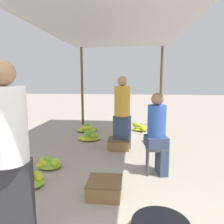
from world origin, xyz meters
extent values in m
cylinder|color=brown|center=(-1.31, 5.96, 1.30)|extent=(0.08, 0.08, 2.60)
cylinder|color=brown|center=(1.31, 5.96, 1.30)|extent=(0.08, 0.08, 2.60)
cube|color=#B2B2B7|center=(0.00, 3.13, 2.62)|extent=(3.02, 6.06, 0.04)
cube|color=#2D2D33|center=(-0.71, 0.53, 0.41)|extent=(0.43, 0.32, 0.81)
cylinder|color=white|center=(-0.71, 0.53, 1.17)|extent=(0.46, 0.46, 0.71)
sphere|color=#9E704C|center=(-0.71, 0.53, 1.64)|extent=(0.23, 0.23, 0.23)
cube|color=#4C4C4C|center=(0.82, 2.25, 0.44)|extent=(0.34, 0.34, 0.04)
cylinder|color=#4C4C4C|center=(0.68, 2.12, 0.21)|extent=(0.04, 0.04, 0.42)
cylinder|color=#4C4C4C|center=(0.96, 2.12, 0.21)|extent=(0.04, 0.04, 0.42)
cylinder|color=#4C4C4C|center=(0.68, 2.39, 0.21)|extent=(0.04, 0.04, 0.42)
cylinder|color=#4C4C4C|center=(0.96, 2.39, 0.21)|extent=(0.04, 0.04, 0.42)
cube|color=#384766|center=(0.92, 2.23, 0.23)|extent=(0.20, 0.33, 0.46)
cube|color=#384766|center=(0.82, 2.25, 0.55)|extent=(0.40, 0.40, 0.18)
cylinder|color=#3359B2|center=(0.82, 2.25, 0.90)|extent=(0.35, 0.35, 0.52)
sphere|color=#9E704C|center=(0.82, 2.25, 1.26)|extent=(0.20, 0.20, 0.20)
ellipsoid|color=yellow|center=(-1.12, 1.41, 0.07)|extent=(0.28, 0.22, 0.13)
ellipsoid|color=#86BA34|center=(-1.09, 1.59, 0.21)|extent=(0.11, 0.26, 0.12)
ellipsoid|color=#AECA2D|center=(-1.13, 1.53, 0.14)|extent=(0.32, 0.23, 0.13)
ellipsoid|color=#C4D329|center=(-1.01, 1.72, 0.10)|extent=(0.29, 0.35, 0.13)
ellipsoid|color=#89BB34|center=(-1.08, 1.60, 0.05)|extent=(0.44, 0.38, 0.10)
ellipsoid|color=#B9CE2B|center=(-0.95, 5.02, 0.14)|extent=(0.28, 0.16, 0.12)
ellipsoid|color=#CDD627|center=(-0.93, 4.85, 0.14)|extent=(0.30, 0.20, 0.11)
ellipsoid|color=#8BBC33|center=(-0.75, 5.07, 0.06)|extent=(0.24, 0.19, 0.13)
ellipsoid|color=#A2C52F|center=(-1.01, 4.82, 0.10)|extent=(0.13, 0.26, 0.12)
ellipsoid|color=yellow|center=(-1.07, 5.09, 0.09)|extent=(0.25, 0.33, 0.12)
ellipsoid|color=#7FB735|center=(-0.96, 4.99, 0.19)|extent=(0.26, 0.24, 0.12)
ellipsoid|color=#B3CC2C|center=(-0.96, 4.99, 0.05)|extent=(0.60, 0.52, 0.10)
ellipsoid|color=yellow|center=(-0.80, 3.97, 0.05)|extent=(0.16, 0.26, 0.10)
ellipsoid|color=#AECA2D|center=(-0.71, 4.11, 0.18)|extent=(0.29, 0.22, 0.11)
ellipsoid|color=#78B437|center=(-0.72, 4.05, 0.13)|extent=(0.24, 0.11, 0.12)
ellipsoid|color=#9DC330|center=(-0.55, 4.02, 0.14)|extent=(0.26, 0.22, 0.12)
ellipsoid|color=#7EB735|center=(-0.66, 4.05, 0.19)|extent=(0.29, 0.22, 0.15)
ellipsoid|color=#C1D12A|center=(-0.71, 4.10, 0.05)|extent=(0.55, 0.48, 0.10)
ellipsoid|color=#C3D229|center=(-1.14, 2.20, 0.11)|extent=(0.24, 0.21, 0.15)
ellipsoid|color=#B0CB2D|center=(-1.19, 2.31, 0.11)|extent=(0.11, 0.21, 0.12)
ellipsoid|color=yellow|center=(-1.08, 2.45, 0.05)|extent=(0.25, 0.25, 0.10)
ellipsoid|color=yellow|center=(-1.12, 2.20, 0.09)|extent=(0.28, 0.27, 0.10)
ellipsoid|color=#B1CB2C|center=(-0.93, 2.24, 0.11)|extent=(0.20, 0.27, 0.15)
ellipsoid|color=#75B337|center=(-1.07, 2.31, 0.14)|extent=(0.33, 0.29, 0.13)
ellipsoid|color=#7EB736|center=(-1.02, 2.21, 0.08)|extent=(0.27, 0.28, 0.10)
ellipsoid|color=#93BF32|center=(-1.04, 2.27, 0.05)|extent=(0.42, 0.37, 0.10)
ellipsoid|color=yellow|center=(0.95, 3.97, 0.08)|extent=(0.35, 0.24, 0.10)
ellipsoid|color=yellow|center=(0.77, 4.09, 0.09)|extent=(0.21, 0.28, 0.13)
ellipsoid|color=#BFD12A|center=(0.88, 3.97, 0.18)|extent=(0.33, 0.30, 0.09)
ellipsoid|color=yellow|center=(0.92, 3.96, 0.21)|extent=(0.29, 0.26, 0.12)
ellipsoid|color=#85B934|center=(0.90, 4.06, 0.09)|extent=(0.21, 0.30, 0.14)
ellipsoid|color=#BCCF2B|center=(0.92, 3.99, 0.23)|extent=(0.28, 0.27, 0.10)
ellipsoid|color=#B6CD2B|center=(0.91, 4.00, 0.05)|extent=(0.40, 0.35, 0.10)
ellipsoid|color=yellow|center=(0.62, 5.23, 0.14)|extent=(0.29, 0.30, 0.10)
ellipsoid|color=yellow|center=(0.80, 5.31, 0.09)|extent=(0.28, 0.22, 0.10)
ellipsoid|color=yellow|center=(0.70, 5.09, 0.12)|extent=(0.16, 0.31, 0.10)
ellipsoid|color=yellow|center=(0.70, 5.33, 0.10)|extent=(0.31, 0.16, 0.12)
ellipsoid|color=#C5D329|center=(0.65, 5.18, 0.10)|extent=(0.34, 0.20, 0.15)
ellipsoid|color=#C5D329|center=(0.54, 5.23, 0.17)|extent=(0.34, 0.33, 0.15)
ellipsoid|color=yellow|center=(0.64, 5.27, 0.10)|extent=(0.24, 0.31, 0.11)
ellipsoid|color=#B9CE2B|center=(0.65, 5.23, 0.05)|extent=(0.43, 0.38, 0.10)
cube|color=olive|center=(0.12, 3.48, 0.10)|extent=(0.47, 0.47, 0.21)
cube|color=brown|center=(0.12, 3.48, 0.22)|extent=(0.49, 0.49, 0.02)
cube|color=olive|center=(0.06, 1.45, 0.10)|extent=(0.44, 0.44, 0.20)
cube|color=brown|center=(0.06, 1.45, 0.21)|extent=(0.46, 0.46, 0.02)
cube|color=#384766|center=(0.18, 3.48, 0.38)|extent=(0.41, 0.29, 0.76)
cylinder|color=gold|center=(0.18, 3.48, 1.09)|extent=(0.43, 0.43, 0.66)
sphere|color=tan|center=(0.18, 3.48, 1.53)|extent=(0.22, 0.22, 0.22)
camera|label=1|loc=(0.45, -1.31, 1.60)|focal=35.00mm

